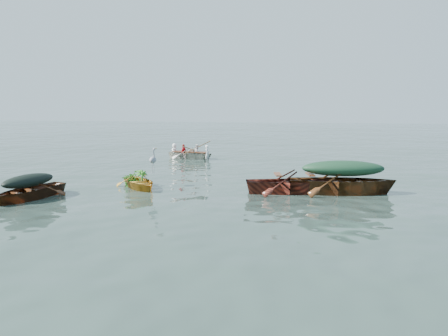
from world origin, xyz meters
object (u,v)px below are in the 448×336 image
object	(u,v)px
green_tarp_boat	(342,194)
heron	(153,164)
dark_covered_boat	(29,199)
rowed_boat	(191,159)
open_wooden_boat	(294,193)
yellow_dinghy	(139,188)

from	to	relation	value
green_tarp_boat	heron	world-z (taller)	heron
dark_covered_boat	rowed_boat	xyz separation A→B (m)	(1.72, 11.43, 0.00)
open_wooden_boat	rowed_boat	distance (m)	10.68
yellow_dinghy	open_wooden_boat	world-z (taller)	open_wooden_boat
green_tarp_boat	open_wooden_boat	bearing A→B (deg)	90.00
heron	green_tarp_boat	bearing A→B (deg)	-41.22
dark_covered_boat	green_tarp_boat	distance (m)	10.06
dark_covered_boat	yellow_dinghy	bearing A→B (deg)	54.26
yellow_dinghy	green_tarp_boat	size ratio (longest dim) A/B	0.58
yellow_dinghy	heron	xyz separation A→B (m)	(0.37, 0.41, 0.83)
rowed_boat	heron	distance (m)	8.64
open_wooden_boat	heron	xyz separation A→B (m)	(-5.05, 0.13, 0.83)
dark_covered_boat	open_wooden_boat	distance (m)	8.48
open_wooden_boat	green_tarp_boat	bearing A→B (deg)	-93.49
green_tarp_boat	open_wooden_boat	xyz separation A→B (m)	(-1.58, -0.26, 0.00)
heron	yellow_dinghy	bearing A→B (deg)	-174.81
yellow_dinghy	heron	size ratio (longest dim) A/B	3.10
green_tarp_boat	heron	xyz separation A→B (m)	(-6.63, -0.13, 0.83)
dark_covered_boat	rowed_boat	size ratio (longest dim) A/B	0.95
green_tarp_boat	open_wooden_boat	distance (m)	1.60
dark_covered_boat	heron	xyz separation A→B (m)	(2.96, 2.92, 0.83)
dark_covered_boat	green_tarp_boat	world-z (taller)	green_tarp_boat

